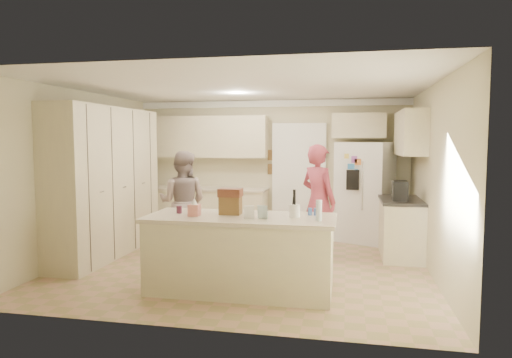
% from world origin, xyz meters
% --- Properties ---
extents(floor, '(5.20, 4.60, 0.02)m').
position_xyz_m(floor, '(0.00, 0.00, -0.01)').
color(floor, tan).
rests_on(floor, ground).
extents(ceiling, '(5.20, 4.60, 0.02)m').
position_xyz_m(ceiling, '(0.00, 0.00, 2.61)').
color(ceiling, white).
rests_on(ceiling, wall_back).
extents(wall_back, '(5.20, 0.02, 2.60)m').
position_xyz_m(wall_back, '(0.00, 2.31, 1.30)').
color(wall_back, beige).
rests_on(wall_back, ground).
extents(wall_front, '(5.20, 0.02, 2.60)m').
position_xyz_m(wall_front, '(0.00, -2.31, 1.30)').
color(wall_front, beige).
rests_on(wall_front, ground).
extents(wall_left, '(0.02, 4.60, 2.60)m').
position_xyz_m(wall_left, '(-2.61, 0.00, 1.30)').
color(wall_left, beige).
rests_on(wall_left, ground).
extents(wall_right, '(0.02, 4.60, 2.60)m').
position_xyz_m(wall_right, '(2.61, 0.00, 1.30)').
color(wall_right, beige).
rests_on(wall_right, ground).
extents(crown_back, '(5.20, 0.08, 0.12)m').
position_xyz_m(crown_back, '(0.00, 2.26, 2.53)').
color(crown_back, white).
rests_on(crown_back, wall_back).
extents(pantry_bank, '(0.60, 2.60, 2.35)m').
position_xyz_m(pantry_bank, '(-2.30, 0.20, 1.18)').
color(pantry_bank, beige).
rests_on(pantry_bank, floor).
extents(back_base_cab, '(2.20, 0.60, 0.88)m').
position_xyz_m(back_base_cab, '(-1.15, 2.00, 0.44)').
color(back_base_cab, beige).
rests_on(back_base_cab, floor).
extents(back_countertop, '(2.24, 0.63, 0.04)m').
position_xyz_m(back_countertop, '(-1.15, 1.99, 0.90)').
color(back_countertop, beige).
rests_on(back_countertop, back_base_cab).
extents(back_upper_cab, '(2.20, 0.35, 0.80)m').
position_xyz_m(back_upper_cab, '(-1.15, 2.12, 1.90)').
color(back_upper_cab, beige).
rests_on(back_upper_cab, wall_back).
extents(doorway_opening, '(0.90, 0.06, 2.10)m').
position_xyz_m(doorway_opening, '(0.55, 2.28, 1.05)').
color(doorway_opening, black).
rests_on(doorway_opening, floor).
extents(doorway_casing, '(1.02, 0.03, 2.22)m').
position_xyz_m(doorway_casing, '(0.55, 2.24, 1.05)').
color(doorway_casing, white).
rests_on(doorway_casing, floor).
extents(wall_frame_upper, '(0.15, 0.02, 0.20)m').
position_xyz_m(wall_frame_upper, '(0.02, 2.27, 1.55)').
color(wall_frame_upper, brown).
rests_on(wall_frame_upper, wall_back).
extents(wall_frame_lower, '(0.15, 0.02, 0.20)m').
position_xyz_m(wall_frame_lower, '(0.02, 2.27, 1.28)').
color(wall_frame_lower, brown).
rests_on(wall_frame_lower, wall_back).
extents(refrigerator, '(1.11, 1.01, 1.80)m').
position_xyz_m(refrigerator, '(1.77, 2.02, 0.90)').
color(refrigerator, white).
rests_on(refrigerator, floor).
extents(fridge_seam, '(0.02, 0.02, 1.78)m').
position_xyz_m(fridge_seam, '(1.77, 1.66, 0.90)').
color(fridge_seam, gray).
rests_on(fridge_seam, refrigerator).
extents(fridge_dispenser, '(0.22, 0.03, 0.35)m').
position_xyz_m(fridge_dispenser, '(1.55, 1.65, 1.15)').
color(fridge_dispenser, black).
rests_on(fridge_dispenser, refrigerator).
extents(fridge_handle_l, '(0.02, 0.02, 0.85)m').
position_xyz_m(fridge_handle_l, '(1.72, 1.65, 1.05)').
color(fridge_handle_l, silver).
rests_on(fridge_handle_l, refrigerator).
extents(fridge_handle_r, '(0.02, 0.02, 0.85)m').
position_xyz_m(fridge_handle_r, '(1.82, 1.65, 1.05)').
color(fridge_handle_r, silver).
rests_on(fridge_handle_r, refrigerator).
extents(over_fridge_cab, '(0.95, 0.35, 0.45)m').
position_xyz_m(over_fridge_cab, '(1.65, 2.12, 2.10)').
color(over_fridge_cab, beige).
rests_on(over_fridge_cab, wall_back).
extents(right_base_cab, '(0.60, 1.20, 0.88)m').
position_xyz_m(right_base_cab, '(2.30, 1.00, 0.44)').
color(right_base_cab, beige).
rests_on(right_base_cab, floor).
extents(right_countertop, '(0.63, 1.24, 0.04)m').
position_xyz_m(right_countertop, '(2.29, 1.00, 0.90)').
color(right_countertop, '#2D2B28').
rests_on(right_countertop, right_base_cab).
extents(right_upper_cab, '(0.35, 1.50, 0.70)m').
position_xyz_m(right_upper_cab, '(2.43, 1.20, 1.95)').
color(right_upper_cab, beige).
rests_on(right_upper_cab, wall_right).
extents(coffee_maker, '(0.22, 0.28, 0.30)m').
position_xyz_m(coffee_maker, '(2.25, 0.80, 1.07)').
color(coffee_maker, black).
rests_on(coffee_maker, right_countertop).
extents(island_base, '(2.20, 0.90, 0.88)m').
position_xyz_m(island_base, '(0.20, -1.10, 0.44)').
color(island_base, beige).
rests_on(island_base, floor).
extents(island_top, '(2.28, 0.96, 0.05)m').
position_xyz_m(island_top, '(0.20, -1.10, 0.90)').
color(island_top, beige).
rests_on(island_top, island_base).
extents(utensil_crock, '(0.13, 0.13, 0.15)m').
position_xyz_m(utensil_crock, '(0.85, -1.05, 1.00)').
color(utensil_crock, white).
rests_on(utensil_crock, island_top).
extents(tissue_box, '(0.13, 0.13, 0.14)m').
position_xyz_m(tissue_box, '(-0.35, -1.20, 1.00)').
color(tissue_box, '#C6756C').
rests_on(tissue_box, island_top).
extents(tissue_plume, '(0.08, 0.08, 0.08)m').
position_xyz_m(tissue_plume, '(-0.35, -1.20, 1.10)').
color(tissue_plume, white).
rests_on(tissue_plume, tissue_box).
extents(dollhouse_body, '(0.26, 0.18, 0.22)m').
position_xyz_m(dollhouse_body, '(0.05, -1.00, 1.04)').
color(dollhouse_body, brown).
rests_on(dollhouse_body, island_top).
extents(dollhouse_roof, '(0.28, 0.20, 0.10)m').
position_xyz_m(dollhouse_roof, '(0.05, -1.00, 1.20)').
color(dollhouse_roof, '#592D1E').
rests_on(dollhouse_roof, dollhouse_body).
extents(jam_jar, '(0.07, 0.07, 0.09)m').
position_xyz_m(jam_jar, '(-0.60, -1.05, 0.97)').
color(jam_jar, '#59263F').
rests_on(jam_jar, island_top).
extents(greeting_card_a, '(0.12, 0.06, 0.16)m').
position_xyz_m(greeting_card_a, '(0.35, -1.30, 1.01)').
color(greeting_card_a, white).
rests_on(greeting_card_a, island_top).
extents(greeting_card_b, '(0.12, 0.05, 0.16)m').
position_xyz_m(greeting_card_b, '(0.50, -1.25, 1.01)').
color(greeting_card_b, silver).
rests_on(greeting_card_b, island_top).
extents(water_bottle, '(0.07, 0.07, 0.24)m').
position_xyz_m(water_bottle, '(1.15, -1.25, 1.04)').
color(water_bottle, silver).
rests_on(water_bottle, island_top).
extents(shaker_salt, '(0.05, 0.05, 0.09)m').
position_xyz_m(shaker_salt, '(1.02, -0.88, 0.97)').
color(shaker_salt, '#385FAE').
rests_on(shaker_salt, island_top).
extents(shaker_pepper, '(0.05, 0.05, 0.09)m').
position_xyz_m(shaker_pepper, '(1.09, -0.88, 0.97)').
color(shaker_pepper, '#385FAE').
rests_on(shaker_pepper, island_top).
extents(teen_boy, '(0.84, 0.67, 1.66)m').
position_xyz_m(teen_boy, '(-1.17, 0.58, 0.83)').
color(teen_boy, gray).
rests_on(teen_boy, floor).
extents(teen_girl, '(0.77, 0.74, 1.78)m').
position_xyz_m(teen_girl, '(1.02, 0.74, 0.89)').
color(teen_girl, '#A43F4F').
rests_on(teen_girl, floor).
extents(fridge_magnets, '(0.76, 0.02, 1.44)m').
position_xyz_m(fridge_magnets, '(1.77, 1.65, 0.90)').
color(fridge_magnets, tan).
rests_on(fridge_magnets, refrigerator).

